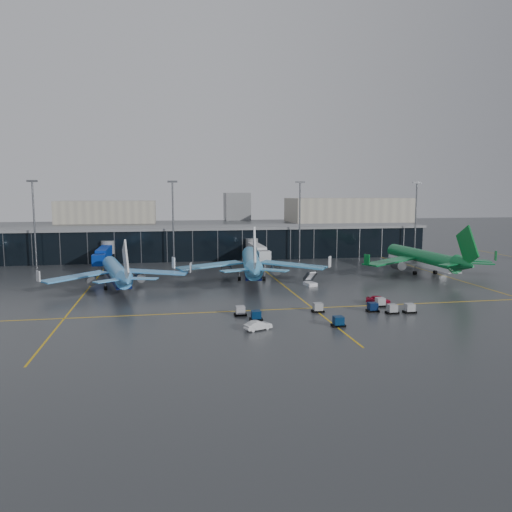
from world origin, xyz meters
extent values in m
plane|color=#282B2D|center=(0.00, 0.00, 0.00)|extent=(600.00, 600.00, 0.00)
cube|color=black|center=(0.00, 62.00, 5.00)|extent=(140.00, 16.00, 10.00)
cube|color=slate|center=(0.00, 62.00, 10.30)|extent=(142.00, 17.00, 0.80)
cylinder|color=#595B60|center=(-35.00, 53.50, 5.20)|extent=(4.00, 4.00, 4.00)
cube|color=navy|center=(-35.00, 40.00, 4.40)|extent=(3.00, 24.00, 3.00)
cylinder|color=#595B60|center=(-35.00, 32.50, 1.30)|extent=(1.00, 1.00, 2.60)
cylinder|color=#595B60|center=(10.00, 53.50, 5.20)|extent=(4.00, 4.00, 4.00)
cube|color=silver|center=(10.00, 40.00, 4.40)|extent=(3.00, 24.00, 3.00)
cylinder|color=#595B60|center=(10.00, 32.50, 1.30)|extent=(1.00, 1.00, 2.60)
cylinder|color=#595B60|center=(-55.00, 50.00, 12.50)|extent=(0.50, 0.50, 25.00)
cube|color=#595B60|center=(-55.00, 50.00, 25.20)|extent=(3.00, 0.40, 0.60)
cylinder|color=#595B60|center=(-15.00, 50.00, 12.50)|extent=(0.50, 0.50, 25.00)
cube|color=#595B60|center=(-15.00, 50.00, 25.20)|extent=(3.00, 0.40, 0.60)
cylinder|color=#595B60|center=(25.00, 50.00, 12.50)|extent=(0.50, 0.50, 25.00)
cube|color=#595B60|center=(25.00, 50.00, 25.20)|extent=(3.00, 0.40, 0.60)
cylinder|color=#595B60|center=(65.00, 50.00, 12.50)|extent=(0.50, 0.50, 25.00)
cube|color=#595B60|center=(65.00, 50.00, 25.20)|extent=(3.00, 0.40, 0.60)
cube|color=#B2AD99|center=(120.00, 260.00, 9.00)|extent=(90.00, 42.00, 18.00)
cube|color=#B2AD99|center=(-60.00, 280.00, 8.00)|extent=(70.00, 38.00, 16.00)
cube|color=#B2AD99|center=(40.00, 300.00, 11.00)|extent=(20.00, 20.00, 22.00)
cube|color=gold|center=(-35.00, 20.00, 0.01)|extent=(0.30, 120.00, 0.02)
cube|color=gold|center=(10.00, 20.00, 0.01)|extent=(0.30, 120.00, 0.02)
cube|color=gold|center=(55.00, 20.00, 0.01)|extent=(0.30, 120.00, 0.02)
cube|color=gold|center=(10.00, -15.00, 0.01)|extent=(220.00, 0.30, 0.02)
cube|color=black|center=(22.98, -21.80, 0.18)|extent=(2.20, 1.50, 0.36)
cube|color=gray|center=(22.98, -21.80, 0.95)|extent=(1.60, 1.50, 1.50)
cube|color=black|center=(20.08, -19.80, 0.18)|extent=(2.20, 1.50, 0.36)
cube|color=#041439|center=(20.08, -19.80, 0.95)|extent=(1.60, 1.50, 1.50)
cube|color=black|center=(23.24, -16.07, 0.18)|extent=(2.20, 1.50, 0.36)
cube|color=#9B9CA4|center=(23.24, -16.07, 0.95)|extent=(1.60, 1.50, 1.50)
cube|color=black|center=(26.35, -21.86, 0.18)|extent=(2.20, 1.50, 0.36)
cube|color=#93979B|center=(26.35, -21.86, 0.95)|extent=(1.60, 1.50, 1.50)
cube|color=black|center=(-2.23, -22.23, 0.18)|extent=(2.20, 1.50, 0.36)
cube|color=#051D40|center=(-2.23, -22.23, 0.95)|extent=(1.60, 1.50, 1.50)
cube|color=black|center=(10.03, -18.31, 0.18)|extent=(2.20, 1.50, 0.36)
cube|color=gray|center=(10.03, -18.31, 0.95)|extent=(1.60, 1.50, 1.50)
cube|color=black|center=(-4.39, -18.37, 0.18)|extent=(2.20, 1.50, 0.36)
cube|color=#9A9BA2|center=(-4.39, -18.37, 0.95)|extent=(1.60, 1.50, 1.50)
cube|color=black|center=(10.34, -28.57, 0.18)|extent=(2.20, 1.50, 0.36)
cube|color=#052044|center=(10.34, -28.57, 0.95)|extent=(1.60, 1.50, 1.50)
cube|color=white|center=(16.11, 7.38, 0.40)|extent=(2.88, 3.62, 0.80)
cube|color=white|center=(16.11, 7.38, 2.30)|extent=(2.21, 3.13, 2.29)
imported|color=#A90D2A|center=(23.87, -13.78, 0.81)|extent=(4.92, 4.36, 1.61)
imported|color=silver|center=(-3.00, -28.24, 0.76)|extent=(4.85, 3.22, 1.51)
camera|label=1|loc=(-17.07, -104.56, 21.73)|focal=35.00mm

